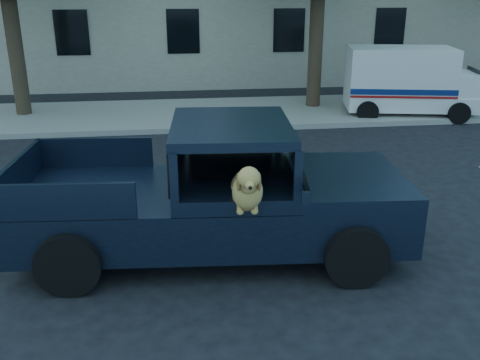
# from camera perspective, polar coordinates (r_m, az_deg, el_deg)

# --- Properties ---
(ground) EXTENTS (120.00, 120.00, 0.00)m
(ground) POSITION_cam_1_polar(r_m,az_deg,el_deg) (8.04, -9.67, -8.68)
(ground) COLOR black
(ground) RESTS_ON ground
(far_sidewalk) EXTENTS (60.00, 4.00, 0.15)m
(far_sidewalk) POSITION_cam_1_polar(r_m,az_deg,el_deg) (16.69, -8.81, 6.87)
(far_sidewalk) COLOR gray
(far_sidewalk) RESTS_ON ground
(lane_stripes) EXTENTS (21.60, 0.14, 0.01)m
(lane_stripes) POSITION_cam_1_polar(r_m,az_deg,el_deg) (11.25, 1.03, 0.22)
(lane_stripes) COLOR silver
(lane_stripes) RESTS_ON ground
(pickup_truck) EXTENTS (5.75, 3.07, 2.00)m
(pickup_truck) POSITION_cam_1_polar(r_m,az_deg,el_deg) (7.97, -3.52, -3.25)
(pickup_truck) COLOR black
(pickup_truck) RESTS_ON ground
(mail_truck) EXTENTS (4.07, 2.57, 2.08)m
(mail_truck) POSITION_cam_1_polar(r_m,az_deg,el_deg) (17.24, 17.36, 9.46)
(mail_truck) COLOR silver
(mail_truck) RESTS_ON ground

